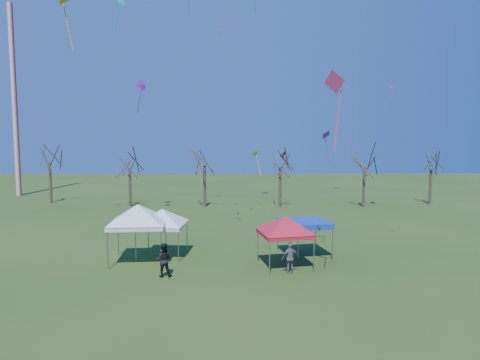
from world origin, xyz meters
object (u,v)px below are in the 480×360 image
Objects in this scene: radio_mast at (14,101)px; tree_3 at (280,152)px; tent_white_mid at (162,212)px; tree_4 at (365,153)px; tent_white_west at (138,208)px; person_grey at (290,258)px; tree_5 at (432,155)px; tree_1 at (129,155)px; person_dark at (164,260)px; tree_2 at (204,150)px; tent_red at (285,219)px; tent_blue at (304,223)px; tree_0 at (49,148)px.

tree_3 is at bearing -16.31° from radio_mast.
tree_3 is at bearing 64.16° from tent_white_mid.
tent_white_west is (-20.24, -21.01, -2.73)m from tree_4.
radio_mast is 47.92m from person_grey.
radio_mast is 52.76m from tree_5.
person_dark is at bearing -72.16° from tree_1.
tree_2 is 4.65× the size of person_grey.
tree_5 is at bearing -137.89° from person_dark.
tree_1 reaches higher than tree_5.
tree_2 reaches higher than tent_white_west.
tent_red is at bearing -95.04° from tree_3.
radio_mast is at bearing 151.52° from tree_1.
tree_5 reaches higher than tent_white_west.
tree_1 is 4.01× the size of person_dark.
tent_red is (6.44, -22.57, -3.45)m from tree_2.
tree_3 is 2.28× the size of tent_blue.
tree_5 is 1.85× the size of tent_white_mid.
tree_1 is at bearing -177.65° from tree_5.
tent_white_west reaches higher than tent_blue.
tree_2 is 21.74m from tent_white_west.
tree_1 is 22.58m from tent_white_west.
radio_mast is 44.96m from tree_4.
person_dark is at bearing -110.23° from tree_3.
radio_mast is 7.21× the size of tent_blue.
tree_0 reaches higher than person_dark.
tree_5 is at bearing -144.44° from person_grey.
tree_4 is 1.95× the size of tent_white_mid.
tent_red reaches higher than person_dark.
tree_2 is at bearing 83.28° from tent_white_west.
tree_4 is 29.30m from tent_white_west.
tree_0 is at bearing 138.73° from tent_blue.
tree_0 is at bearing 123.20° from tent_white_west.
tree_1 is 34.52m from tree_5.
tree_3 reaches higher than tree_1.
tree_1 reaches higher than tent_red.
tree_1 is 0.96× the size of tree_4.
tent_blue is at bearing -68.49° from tree_2.
tree_5 is 1.91× the size of tent_red.
tent_white_west is 2.65× the size of person_grey.
tree_2 is 26.15m from tree_5.
radio_mast is at bearing 129.26° from tent_white_mid.
tree_5 is at bearing 50.99° from tent_red.
tent_white_mid is at bearing -179.83° from tent_blue.
tree_2 is 2.36× the size of tent_blue.
tree_3 is at bearing 179.74° from tree_4.
radio_mast is 6.19× the size of tent_white_mid.
tree_5 is at bearing 2.35° from tree_1.
tree_0 is at bearing 164.82° from tree_1.
radio_mast is 3.06× the size of tree_2.
person_dark is (-26.55, -26.07, -4.79)m from tree_5.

